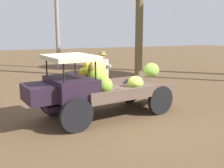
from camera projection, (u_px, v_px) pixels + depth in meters
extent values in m
plane|color=brown|center=(103.00, 117.00, 7.95)|extent=(60.00, 60.00, 0.00)
cube|color=black|center=(109.00, 99.00, 8.12)|extent=(4.01, 1.15, 0.16)
cylinder|color=black|center=(77.00, 115.00, 6.71)|extent=(0.90, 0.30, 0.89)
cylinder|color=black|center=(54.00, 101.00, 8.04)|extent=(0.90, 0.30, 0.89)
cylinder|color=black|center=(160.00, 100.00, 8.16)|extent=(0.90, 0.30, 0.89)
cylinder|color=black|center=(130.00, 90.00, 9.49)|extent=(0.90, 0.30, 0.89)
cube|color=brown|center=(122.00, 91.00, 8.32)|extent=(3.26, 2.23, 0.10)
cube|color=brown|center=(137.00, 91.00, 7.62)|extent=(2.97, 0.62, 0.22)
cube|color=brown|center=(108.00, 82.00, 8.95)|extent=(2.97, 0.62, 0.22)
cube|color=black|center=(71.00, 87.00, 7.37)|extent=(1.35, 1.69, 0.55)
cube|color=black|center=(38.00, 93.00, 6.91)|extent=(0.88, 1.17, 0.44)
cylinder|color=black|center=(64.00, 72.00, 6.49)|extent=(0.04, 0.04, 0.55)
cylinder|color=black|center=(47.00, 66.00, 7.57)|extent=(0.04, 0.04, 0.55)
cylinder|color=black|center=(96.00, 69.00, 6.95)|extent=(0.04, 0.04, 0.55)
cylinder|color=black|center=(75.00, 64.00, 8.02)|extent=(0.04, 0.04, 0.55)
cube|color=beige|center=(70.00, 57.00, 7.20)|extent=(1.47, 1.71, 0.12)
ellipsoid|color=yellow|center=(86.00, 75.00, 7.89)|extent=(0.55, 0.60, 0.55)
ellipsoid|color=yellow|center=(91.00, 67.00, 8.23)|extent=(0.70, 0.71, 0.52)
ellipsoid|color=#B1D04B|center=(136.00, 83.00, 8.03)|extent=(0.65, 0.71, 0.52)
ellipsoid|color=gold|center=(103.00, 81.00, 8.42)|extent=(0.63, 0.64, 0.54)
ellipsoid|color=#82B333|center=(105.00, 86.00, 7.35)|extent=(0.46, 0.40, 0.50)
ellipsoid|color=#8FB32E|center=(97.00, 78.00, 7.53)|extent=(0.62, 0.51, 0.50)
ellipsoid|color=#97BD2F|center=(85.00, 75.00, 8.14)|extent=(0.68, 0.69, 0.52)
ellipsoid|color=tan|center=(97.00, 68.00, 7.75)|extent=(0.73, 0.65, 0.56)
ellipsoid|color=#86BE41|center=(152.00, 70.00, 8.54)|extent=(0.59, 0.60, 0.58)
ellipsoid|color=#BAD249|center=(99.00, 73.00, 8.11)|extent=(0.66, 0.62, 0.48)
cylinder|color=#81674E|center=(106.00, 88.00, 9.91)|extent=(0.15, 0.15, 0.88)
cylinder|color=#81674E|center=(99.00, 89.00, 9.82)|extent=(0.15, 0.15, 0.88)
cube|color=#AFB1A2|center=(102.00, 68.00, 9.71)|extent=(0.40, 0.25, 0.63)
cylinder|color=#AFB1A2|center=(106.00, 66.00, 9.64)|extent=(0.32, 0.38, 0.10)
cylinder|color=#AFB1A2|center=(101.00, 66.00, 9.57)|extent=(0.33, 0.37, 0.10)
sphere|color=#A77453|center=(102.00, 56.00, 9.63)|extent=(0.22, 0.22, 0.22)
cylinder|color=olive|center=(102.00, 54.00, 9.61)|extent=(0.34, 0.34, 0.02)
cylinder|color=olive|center=(102.00, 53.00, 9.60)|extent=(0.20, 0.20, 0.10)
cube|color=olive|center=(160.00, 97.00, 9.51)|extent=(0.73, 0.68, 0.45)
cylinder|color=gray|center=(56.00, 2.00, 17.39)|extent=(0.26, 0.26, 8.75)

